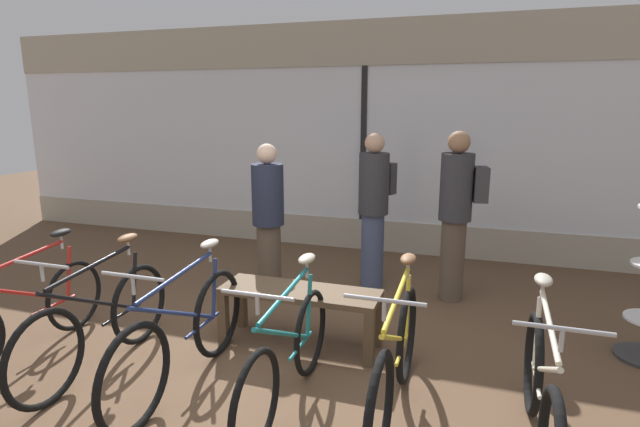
{
  "coord_description": "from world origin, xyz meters",
  "views": [
    {
      "loc": [
        1.6,
        -3.1,
        2.09
      ],
      "look_at": [
        0.0,
        1.82,
        0.95
      ],
      "focal_mm": 28.0,
      "sensor_mm": 36.0,
      "label": 1
    }
  ],
  "objects_px": {
    "bicycle_far_left": "(28,312)",
    "bicycle_far_right": "(541,397)",
    "bicycle_left": "(99,323)",
    "customer_by_window": "(457,211)",
    "customer_mid_floor": "(374,205)",
    "bicycle_center_right": "(288,356)",
    "display_bench": "(300,300)",
    "bicycle_right": "(395,363)",
    "bicycle_center_left": "(183,336)",
    "customer_near_rack": "(268,219)"
  },
  "relations": [
    {
      "from": "customer_near_rack",
      "to": "bicycle_center_left",
      "type": "bearing_deg",
      "value": -86.63
    },
    {
      "from": "bicycle_center_left",
      "to": "customer_near_rack",
      "type": "relative_size",
      "value": 1.07
    },
    {
      "from": "bicycle_center_left",
      "to": "bicycle_right",
      "type": "distance_m",
      "value": 1.58
    },
    {
      "from": "bicycle_far_right",
      "to": "customer_mid_floor",
      "type": "relative_size",
      "value": 0.95
    },
    {
      "from": "bicycle_center_right",
      "to": "customer_near_rack",
      "type": "height_order",
      "value": "customer_near_rack"
    },
    {
      "from": "display_bench",
      "to": "customer_mid_floor",
      "type": "xyz_separation_m",
      "value": [
        0.3,
        1.65,
        0.55
      ]
    },
    {
      "from": "bicycle_center_left",
      "to": "bicycle_center_right",
      "type": "xyz_separation_m",
      "value": [
        0.84,
        -0.0,
        -0.02
      ]
    },
    {
      "from": "bicycle_far_left",
      "to": "bicycle_far_right",
      "type": "bearing_deg",
      "value": -0.36
    },
    {
      "from": "bicycle_center_left",
      "to": "customer_mid_floor",
      "type": "xyz_separation_m",
      "value": [
        0.9,
        2.54,
        0.56
      ]
    },
    {
      "from": "bicycle_left",
      "to": "bicycle_far_left",
      "type": "bearing_deg",
      "value": 178.75
    },
    {
      "from": "display_bench",
      "to": "customer_by_window",
      "type": "distance_m",
      "value": 2.01
    },
    {
      "from": "bicycle_right",
      "to": "display_bench",
      "type": "xyz_separation_m",
      "value": [
        -0.97,
        0.8,
        0.02
      ]
    },
    {
      "from": "display_bench",
      "to": "bicycle_left",
      "type": "bearing_deg",
      "value": -147.31
    },
    {
      "from": "bicycle_left",
      "to": "bicycle_far_right",
      "type": "bearing_deg",
      "value": -0.15
    },
    {
      "from": "bicycle_left",
      "to": "bicycle_far_right",
      "type": "relative_size",
      "value": 1.02
    },
    {
      "from": "bicycle_left",
      "to": "customer_mid_floor",
      "type": "distance_m",
      "value": 3.08
    },
    {
      "from": "bicycle_far_left",
      "to": "customer_near_rack",
      "type": "height_order",
      "value": "customer_near_rack"
    },
    {
      "from": "bicycle_far_right",
      "to": "customer_by_window",
      "type": "height_order",
      "value": "customer_by_window"
    },
    {
      "from": "bicycle_left",
      "to": "customer_by_window",
      "type": "distance_m",
      "value": 3.57
    },
    {
      "from": "bicycle_far_right",
      "to": "bicycle_center_right",
      "type": "bearing_deg",
      "value": -179.79
    },
    {
      "from": "bicycle_center_left",
      "to": "customer_near_rack",
      "type": "distance_m",
      "value": 1.91
    },
    {
      "from": "bicycle_left",
      "to": "customer_by_window",
      "type": "bearing_deg",
      "value": 42.55
    },
    {
      "from": "bicycle_far_right",
      "to": "bicycle_right",
      "type": "bearing_deg",
      "value": 174.17
    },
    {
      "from": "bicycle_center_left",
      "to": "customer_near_rack",
      "type": "bearing_deg",
      "value": 93.37
    },
    {
      "from": "bicycle_center_right",
      "to": "customer_mid_floor",
      "type": "distance_m",
      "value": 2.61
    },
    {
      "from": "bicycle_center_left",
      "to": "bicycle_right",
      "type": "relative_size",
      "value": 1.01
    },
    {
      "from": "display_bench",
      "to": "customer_near_rack",
      "type": "distance_m",
      "value": 1.27
    },
    {
      "from": "bicycle_left",
      "to": "customer_near_rack",
      "type": "relative_size",
      "value": 1.02
    },
    {
      "from": "bicycle_left",
      "to": "bicycle_right",
      "type": "xyz_separation_m",
      "value": [
        2.35,
        0.08,
        0.01
      ]
    },
    {
      "from": "customer_near_rack",
      "to": "customer_by_window",
      "type": "height_order",
      "value": "customer_by_window"
    },
    {
      "from": "bicycle_far_left",
      "to": "customer_by_window",
      "type": "height_order",
      "value": "customer_by_window"
    },
    {
      "from": "bicycle_left",
      "to": "bicycle_right",
      "type": "height_order",
      "value": "bicycle_right"
    },
    {
      "from": "bicycle_far_left",
      "to": "bicycle_center_right",
      "type": "height_order",
      "value": "bicycle_center_right"
    },
    {
      "from": "bicycle_right",
      "to": "customer_mid_floor",
      "type": "bearing_deg",
      "value": 105.4
    },
    {
      "from": "bicycle_right",
      "to": "bicycle_center_right",
      "type": "bearing_deg",
      "value": -172.49
    },
    {
      "from": "bicycle_left",
      "to": "display_bench",
      "type": "bearing_deg",
      "value": 32.69
    },
    {
      "from": "customer_near_rack",
      "to": "customer_by_window",
      "type": "bearing_deg",
      "value": 15.79
    },
    {
      "from": "bicycle_center_right",
      "to": "display_bench",
      "type": "bearing_deg",
      "value": 105.04
    },
    {
      "from": "bicycle_far_left",
      "to": "customer_mid_floor",
      "type": "distance_m",
      "value": 3.54
    },
    {
      "from": "bicycle_far_right",
      "to": "bicycle_far_left",
      "type": "bearing_deg",
      "value": 179.64
    },
    {
      "from": "customer_near_rack",
      "to": "display_bench",
      "type": "bearing_deg",
      "value": -53.33
    },
    {
      "from": "bicycle_far_left",
      "to": "bicycle_right",
      "type": "distance_m",
      "value": 3.1
    },
    {
      "from": "bicycle_left",
      "to": "display_bench",
      "type": "xyz_separation_m",
      "value": [
        1.37,
        0.88,
        0.03
      ]
    },
    {
      "from": "bicycle_center_left",
      "to": "bicycle_center_right",
      "type": "distance_m",
      "value": 0.84
    },
    {
      "from": "customer_by_window",
      "to": "customer_mid_floor",
      "type": "xyz_separation_m",
      "value": [
        -0.92,
        0.15,
        -0.02
      ]
    },
    {
      "from": "display_bench",
      "to": "customer_by_window",
      "type": "height_order",
      "value": "customer_by_window"
    },
    {
      "from": "customer_mid_floor",
      "to": "bicycle_far_right",
      "type": "bearing_deg",
      "value": -58.39
    },
    {
      "from": "customer_by_window",
      "to": "customer_mid_floor",
      "type": "bearing_deg",
      "value": 170.68
    },
    {
      "from": "bicycle_far_right",
      "to": "display_bench",
      "type": "relative_size",
      "value": 1.2
    },
    {
      "from": "display_bench",
      "to": "customer_mid_floor",
      "type": "bearing_deg",
      "value": 79.7
    }
  ]
}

